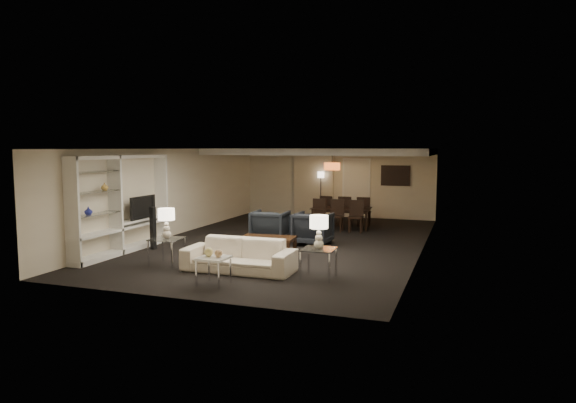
{
  "coord_description": "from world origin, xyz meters",
  "views": [
    {
      "loc": [
        4.51,
        -12.83,
        2.53
      ],
      "look_at": [
        0.0,
        0.0,
        1.1
      ],
      "focal_mm": 32.0,
      "sensor_mm": 36.0,
      "label": 1
    }
  ],
  "objects_px": {
    "television": "(139,207)",
    "dining_table": "(341,218)",
    "side_table_left": "(167,252)",
    "chair_fm": "(346,211)",
    "floor_speaker": "(153,228)",
    "chair_nr": "(356,217)",
    "table_lamp_left": "(167,223)",
    "chair_nl": "(317,215)",
    "vase_amber": "(105,187)",
    "pendant_light": "(332,166)",
    "side_table_right": "(319,263)",
    "chair_fr": "(364,212)",
    "armchair_left": "(270,226)",
    "table_lamp_right": "(319,232)",
    "chair_fl": "(328,210)",
    "sofa": "(239,255)",
    "vase_blue": "(88,211)",
    "floor_lamp": "(321,194)",
    "chair_nm": "(336,216)",
    "coffee_table": "(268,246)",
    "armchair_right": "(313,229)",
    "marble_table": "(214,271)"
  },
  "relations": [
    {
      "from": "armchair_left",
      "to": "chair_fr",
      "type": "height_order",
      "value": "chair_fr"
    },
    {
      "from": "armchair_left",
      "to": "side_table_left",
      "type": "height_order",
      "value": "armchair_left"
    },
    {
      "from": "chair_fr",
      "to": "table_lamp_right",
      "type": "bearing_deg",
      "value": 90.21
    },
    {
      "from": "table_lamp_left",
      "to": "chair_fl",
      "type": "relative_size",
      "value": 0.68
    },
    {
      "from": "vase_amber",
      "to": "chair_fr",
      "type": "xyz_separation_m",
      "value": [
        4.69,
        6.68,
        -1.17
      ]
    },
    {
      "from": "sofa",
      "to": "television",
      "type": "bearing_deg",
      "value": 156.62
    },
    {
      "from": "coffee_table",
      "to": "floor_speaker",
      "type": "xyz_separation_m",
      "value": [
        -3.0,
        -0.19,
        0.31
      ]
    },
    {
      "from": "vase_blue",
      "to": "marble_table",
      "type": "bearing_deg",
      "value": -12.14
    },
    {
      "from": "armchair_left",
      "to": "chair_fm",
      "type": "distance_m",
      "value": 3.79
    },
    {
      "from": "table_lamp_right",
      "to": "chair_fl",
      "type": "relative_size",
      "value": 0.68
    },
    {
      "from": "chair_nl",
      "to": "chair_fm",
      "type": "bearing_deg",
      "value": 70.79
    },
    {
      "from": "chair_fr",
      "to": "chair_nr",
      "type": "bearing_deg",
      "value": 86.49
    },
    {
      "from": "side_table_right",
      "to": "chair_fr",
      "type": "bearing_deg",
      "value": 93.73
    },
    {
      "from": "table_lamp_right",
      "to": "vase_blue",
      "type": "xyz_separation_m",
      "value": [
        -5.14,
        -0.36,
        0.24
      ]
    },
    {
      "from": "chair_fl",
      "to": "vase_blue",
      "type": "bearing_deg",
      "value": 70.1
    },
    {
      "from": "dining_table",
      "to": "chair_fr",
      "type": "height_order",
      "value": "chair_fr"
    },
    {
      "from": "armchair_right",
      "to": "side_table_right",
      "type": "bearing_deg",
      "value": 111.18
    },
    {
      "from": "floor_speaker",
      "to": "chair_nr",
      "type": "relative_size",
      "value": 1.1
    },
    {
      "from": "side_table_right",
      "to": "chair_nl",
      "type": "relative_size",
      "value": 0.65
    },
    {
      "from": "coffee_table",
      "to": "chair_fm",
      "type": "bearing_deg",
      "value": 82.95
    },
    {
      "from": "sofa",
      "to": "table_lamp_right",
      "type": "height_order",
      "value": "table_lamp_right"
    },
    {
      "from": "television",
      "to": "dining_table",
      "type": "relative_size",
      "value": 0.54
    },
    {
      "from": "marble_table",
      "to": "side_table_left",
      "type": "bearing_deg",
      "value": 147.09
    },
    {
      "from": "table_lamp_left",
      "to": "chair_nl",
      "type": "xyz_separation_m",
      "value": [
        1.75,
        5.57,
        -0.43
      ]
    },
    {
      "from": "dining_table",
      "to": "chair_fl",
      "type": "height_order",
      "value": "chair_fl"
    },
    {
      "from": "table_lamp_right",
      "to": "chair_nm",
      "type": "bearing_deg",
      "value": 100.64
    },
    {
      "from": "table_lamp_right",
      "to": "chair_fm",
      "type": "distance_m",
      "value": 6.97
    },
    {
      "from": "armchair_left",
      "to": "side_table_right",
      "type": "height_order",
      "value": "armchair_left"
    },
    {
      "from": "dining_table",
      "to": "floor_lamp",
      "type": "relative_size",
      "value": 1.11
    },
    {
      "from": "marble_table",
      "to": "chair_fm",
      "type": "xyz_separation_m",
      "value": [
        0.65,
        7.97,
        0.22
      ]
    },
    {
      "from": "armchair_left",
      "to": "chair_fr",
      "type": "xyz_separation_m",
      "value": [
        1.85,
        3.57,
        0.05
      ]
    },
    {
      "from": "table_lamp_right",
      "to": "dining_table",
      "type": "height_order",
      "value": "table_lamp_right"
    },
    {
      "from": "side_table_left",
      "to": "chair_fm",
      "type": "xyz_separation_m",
      "value": [
        2.35,
        6.87,
        0.19
      ]
    },
    {
      "from": "coffee_table",
      "to": "pendant_light",
      "type": "bearing_deg",
      "value": 88.19
    },
    {
      "from": "pendant_light",
      "to": "chair_nl",
      "type": "relative_size",
      "value": 0.54
    },
    {
      "from": "table_lamp_left",
      "to": "television",
      "type": "xyz_separation_m",
      "value": [
        -1.71,
        1.45,
        0.13
      ]
    },
    {
      "from": "side_table_left",
      "to": "floor_speaker",
      "type": "height_order",
      "value": "floor_speaker"
    },
    {
      "from": "vase_blue",
      "to": "floor_lamp",
      "type": "distance_m",
      "value": 9.39
    },
    {
      "from": "table_lamp_right",
      "to": "television",
      "type": "xyz_separation_m",
      "value": [
        -5.11,
        1.45,
        0.13
      ]
    },
    {
      "from": "armchair_left",
      "to": "floor_speaker",
      "type": "height_order",
      "value": "floor_speaker"
    },
    {
      "from": "sofa",
      "to": "chair_nr",
      "type": "bearing_deg",
      "value": 76.93
    },
    {
      "from": "sofa",
      "to": "armchair_left",
      "type": "xyz_separation_m",
      "value": [
        -0.6,
        3.3,
        0.09
      ]
    },
    {
      "from": "coffee_table",
      "to": "floor_lamp",
      "type": "xyz_separation_m",
      "value": [
        -0.69,
        7.01,
        0.6
      ]
    },
    {
      "from": "television",
      "to": "vase_amber",
      "type": "distance_m",
      "value": 1.39
    },
    {
      "from": "chair_nr",
      "to": "armchair_left",
      "type": "bearing_deg",
      "value": -133.32
    },
    {
      "from": "chair_nr",
      "to": "floor_lamp",
      "type": "height_order",
      "value": "floor_lamp"
    },
    {
      "from": "coffee_table",
      "to": "chair_fr",
      "type": "relative_size",
      "value": 1.31
    },
    {
      "from": "side_table_right",
      "to": "chair_fr",
      "type": "xyz_separation_m",
      "value": [
        -0.45,
        6.87,
        0.19
      ]
    },
    {
      "from": "dining_table",
      "to": "chair_fr",
      "type": "xyz_separation_m",
      "value": [
        0.6,
        0.65,
        0.16
      ]
    },
    {
      "from": "television",
      "to": "chair_fl",
      "type": "distance_m",
      "value": 6.46
    }
  ]
}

